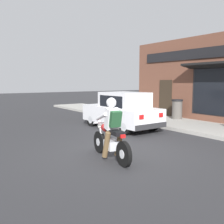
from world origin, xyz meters
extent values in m
plane|color=#2B2B2D|center=(0.00, 0.00, 0.00)|extent=(80.00, 80.00, 0.00)
cube|color=#9E9B93|center=(5.01, 3.00, 0.07)|extent=(2.60, 22.00, 0.14)
cube|color=brown|center=(6.56, 1.58, 2.10)|extent=(0.50, 10.05, 4.20)
cube|color=#2D2319|center=(6.29, 4.35, 1.05)|extent=(0.04, 0.90, 2.10)
cube|color=black|center=(6.28, 1.58, 3.35)|extent=(0.06, 8.54, 0.50)
cylinder|color=black|center=(-0.52, 0.39, 0.31)|extent=(0.18, 0.63, 0.62)
cylinder|color=silver|center=(-0.52, 0.39, 0.31)|extent=(0.15, 0.23, 0.22)
cylinder|color=black|center=(-0.72, -0.99, 0.31)|extent=(0.18, 0.63, 0.62)
cylinder|color=silver|center=(-0.72, -0.99, 0.31)|extent=(0.15, 0.23, 0.22)
cube|color=silver|center=(-0.63, -0.35, 0.39)|extent=(0.33, 0.43, 0.24)
ellipsoid|color=#B21919|center=(-0.59, -0.10, 0.80)|extent=(0.37, 0.56, 0.24)
cube|color=black|center=(-0.66, -0.58, 0.76)|extent=(0.34, 0.59, 0.10)
cylinder|color=silver|center=(-0.54, 0.29, 0.62)|extent=(0.11, 0.33, 0.68)
cylinder|color=silver|center=(-0.55, 0.17, 0.91)|extent=(0.56, 0.12, 0.04)
sphere|color=silver|center=(-0.53, 0.34, 0.79)|extent=(0.16, 0.16, 0.16)
cylinder|color=silver|center=(-0.53, -0.77, 0.29)|extent=(0.16, 0.56, 0.08)
cube|color=red|center=(-0.71, -0.94, 0.73)|extent=(0.13, 0.08, 0.08)
cylinder|color=brown|center=(-0.82, -0.39, 0.43)|extent=(0.19, 0.37, 0.71)
cylinder|color=brown|center=(-0.46, -0.44, 0.43)|extent=(0.19, 0.37, 0.71)
cube|color=silver|center=(-0.63, -0.40, 1.08)|extent=(0.38, 0.37, 0.57)
cylinder|color=silver|center=(-0.80, -0.13, 1.12)|extent=(0.16, 0.53, 0.26)
cylinder|color=silver|center=(-0.40, -0.19, 1.12)|extent=(0.16, 0.53, 0.26)
sphere|color=silver|center=(-0.63, -0.34, 1.49)|extent=(0.26, 0.26, 0.26)
cube|color=#1E4728|center=(-0.66, -0.56, 1.10)|extent=(0.31, 0.28, 0.42)
cylinder|color=black|center=(1.56, 4.34, 0.30)|extent=(0.19, 0.60, 0.60)
cylinder|color=silver|center=(1.56, 4.34, 0.30)|extent=(0.21, 0.33, 0.33)
cylinder|color=black|center=(3.00, 4.37, 0.30)|extent=(0.19, 0.60, 0.60)
cylinder|color=silver|center=(3.00, 4.37, 0.30)|extent=(0.21, 0.33, 0.33)
cylinder|color=black|center=(1.61, 1.94, 0.30)|extent=(0.19, 0.60, 0.60)
cylinder|color=silver|center=(1.61, 1.94, 0.30)|extent=(0.21, 0.33, 0.33)
cylinder|color=black|center=(3.05, 1.97, 0.30)|extent=(0.19, 0.60, 0.60)
cylinder|color=silver|center=(3.05, 1.97, 0.30)|extent=(0.21, 0.33, 0.33)
cube|color=silver|center=(2.30, 3.16, 0.60)|extent=(1.72, 3.73, 0.70)
cube|color=silver|center=(2.31, 2.91, 1.24)|extent=(1.48, 1.93, 0.66)
cube|color=black|center=(2.29, 3.78, 1.19)|extent=(1.33, 0.38, 0.51)
cube|color=black|center=(1.59, 2.89, 1.22)|extent=(0.06, 1.52, 0.46)
cube|color=black|center=(3.03, 2.92, 1.22)|extent=(0.06, 1.52, 0.46)
cube|color=silver|center=(1.76, 5.01, 0.72)|extent=(0.24, 0.05, 0.14)
cube|color=red|center=(1.84, 1.29, 0.74)|extent=(0.20, 0.04, 0.16)
cube|color=silver|center=(2.77, 5.03, 0.72)|extent=(0.24, 0.05, 0.14)
cube|color=red|center=(2.85, 1.31, 0.74)|extent=(0.20, 0.04, 0.16)
cube|color=#28282B|center=(2.27, 4.99, 0.35)|extent=(1.61, 0.15, 0.20)
cube|color=#28282B|center=(2.34, 1.33, 0.35)|extent=(1.61, 0.15, 0.20)
cylinder|color=#514C47|center=(5.81, 3.08, 0.59)|extent=(0.52, 0.52, 0.90)
cylinder|color=black|center=(5.81, 3.08, 1.08)|extent=(0.56, 0.56, 0.08)
camera|label=1|loc=(-4.43, -5.81, 2.04)|focal=42.00mm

